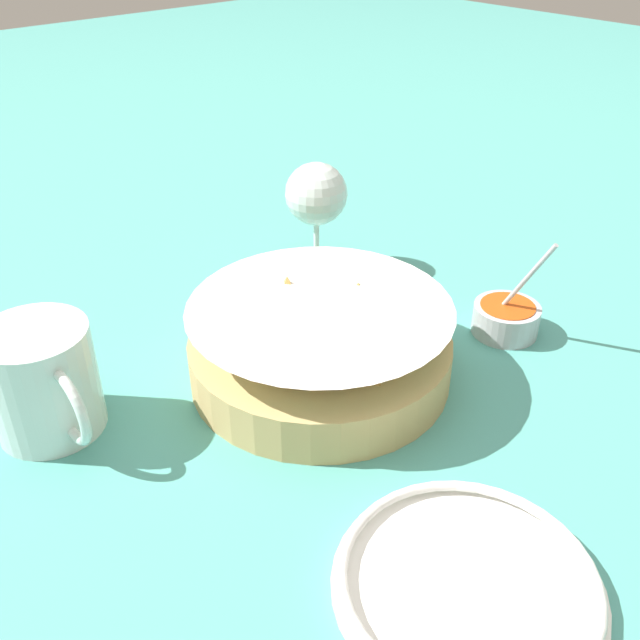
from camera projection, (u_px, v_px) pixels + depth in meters
The scene contains 6 objects.
ground_plane at pixel (321, 365), 0.72m from camera, with size 4.00×4.00×0.00m, color teal.
food_basket at pixel (321, 346), 0.69m from camera, with size 0.25×0.25×0.09m.
sauce_cup at pixel (506, 317), 0.77m from camera, with size 0.08×0.07×0.12m.
wine_glass at pixel (316, 198), 0.85m from camera, with size 0.08×0.08×0.14m.
beer_mug at pixel (44, 385), 0.62m from camera, with size 0.13×0.09×0.10m.
side_plate at pixel (468, 582), 0.49m from camera, with size 0.19×0.19×0.01m.
Camera 1 is at (0.44, -0.39, 0.43)m, focal length 40.00 mm.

